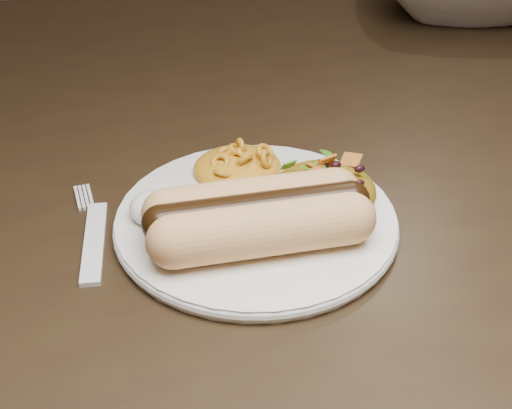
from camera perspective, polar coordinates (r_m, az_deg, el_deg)
name	(u,v)px	position (r m, az deg, el deg)	size (l,w,h in m)	color
table	(230,201)	(0.76, -2.09, 0.28)	(1.60, 0.90, 0.75)	black
plate	(256,221)	(0.56, 0.00, -1.32)	(0.22, 0.22, 0.01)	white
hotdog	(258,215)	(0.52, 0.17, -0.85)	(0.14, 0.08, 0.04)	#FFBB76
mac_and_cheese	(237,157)	(0.60, -1.52, 3.84)	(0.08, 0.07, 0.03)	gold
sour_cream	(154,204)	(0.56, -8.15, 0.08)	(0.04, 0.04, 0.02)	white
taco_salad	(324,182)	(0.57, 5.44, 1.79)	(0.09, 0.08, 0.04)	#A94D0A
fork	(94,242)	(0.56, -12.82, -2.94)	(0.02, 0.12, 0.00)	silver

